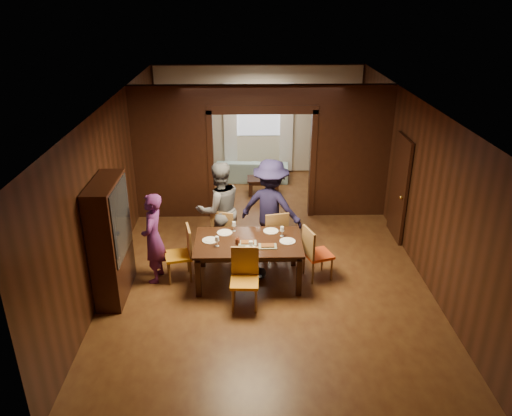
{
  "coord_description": "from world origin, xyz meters",
  "views": [
    {
      "loc": [
        -0.36,
        -8.64,
        4.71
      ],
      "look_at": [
        -0.17,
        -0.4,
        1.05
      ],
      "focal_mm": 35.0,
      "sensor_mm": 36.0,
      "label": 1
    }
  ],
  "objects_px": {
    "chair_far_r": "(274,233)",
    "hutch": "(111,240)",
    "person_navy": "(271,207)",
    "chair_right": "(318,253)",
    "coffee_table": "(263,186)",
    "person_grey": "(219,209)",
    "chair_far_l": "(226,231)",
    "chair_near": "(245,280)",
    "person_purple": "(153,238)",
    "dining_table": "(248,261)",
    "sofa": "(252,169)",
    "chair_left": "(178,254)"
  },
  "relations": [
    {
      "from": "chair_far_l",
      "to": "chair_far_r",
      "type": "xyz_separation_m",
      "value": [
        0.9,
        -0.1,
        0.0
      ]
    },
    {
      "from": "person_grey",
      "to": "hutch",
      "type": "distance_m",
      "value": 2.15
    },
    {
      "from": "chair_left",
      "to": "hutch",
      "type": "bearing_deg",
      "value": -78.6
    },
    {
      "from": "person_navy",
      "to": "coffee_table",
      "type": "height_order",
      "value": "person_navy"
    },
    {
      "from": "person_navy",
      "to": "dining_table",
      "type": "relative_size",
      "value": 1.02
    },
    {
      "from": "sofa",
      "to": "person_navy",
      "type": "bearing_deg",
      "value": 98.48
    },
    {
      "from": "sofa",
      "to": "person_grey",
      "type": "bearing_deg",
      "value": 84.75
    },
    {
      "from": "person_grey",
      "to": "dining_table",
      "type": "distance_m",
      "value": 1.24
    },
    {
      "from": "sofa",
      "to": "chair_right",
      "type": "distance_m",
      "value": 5.04
    },
    {
      "from": "chair_left",
      "to": "chair_near",
      "type": "distance_m",
      "value": 1.44
    },
    {
      "from": "person_purple",
      "to": "chair_far_r",
      "type": "xyz_separation_m",
      "value": [
        2.1,
        0.77,
        -0.32
      ]
    },
    {
      "from": "chair_near",
      "to": "hutch",
      "type": "xyz_separation_m",
      "value": [
        -2.14,
        0.43,
        0.52
      ]
    },
    {
      "from": "person_navy",
      "to": "hutch",
      "type": "relative_size",
      "value": 0.93
    },
    {
      "from": "sofa",
      "to": "coffee_table",
      "type": "xyz_separation_m",
      "value": [
        0.28,
        -0.98,
        -0.08
      ]
    },
    {
      "from": "chair_far_l",
      "to": "chair_far_r",
      "type": "bearing_deg",
      "value": -167.93
    },
    {
      "from": "chair_right",
      "to": "chair_far_l",
      "type": "bearing_deg",
      "value": 43.39
    },
    {
      "from": "dining_table",
      "to": "person_navy",
      "type": "bearing_deg",
      "value": 67.23
    },
    {
      "from": "chair_near",
      "to": "person_grey",
      "type": "bearing_deg",
      "value": 107.17
    },
    {
      "from": "person_navy",
      "to": "hutch",
      "type": "height_order",
      "value": "hutch"
    },
    {
      "from": "person_purple",
      "to": "person_grey",
      "type": "height_order",
      "value": "person_grey"
    },
    {
      "from": "chair_far_r",
      "to": "hutch",
      "type": "distance_m",
      "value": 2.99
    },
    {
      "from": "dining_table",
      "to": "chair_far_r",
      "type": "xyz_separation_m",
      "value": [
        0.49,
        0.83,
        0.1
      ]
    },
    {
      "from": "sofa",
      "to": "chair_far_l",
      "type": "relative_size",
      "value": 1.99
    },
    {
      "from": "coffee_table",
      "to": "chair_right",
      "type": "xyz_separation_m",
      "value": [
        0.81,
        -3.94,
        0.28
      ]
    },
    {
      "from": "person_grey",
      "to": "chair_far_l",
      "type": "xyz_separation_m",
      "value": [
        0.12,
        -0.05,
        -0.44
      ]
    },
    {
      "from": "person_navy",
      "to": "chair_right",
      "type": "xyz_separation_m",
      "value": [
        0.79,
        -0.96,
        -0.45
      ]
    },
    {
      "from": "sofa",
      "to": "chair_near",
      "type": "bearing_deg",
      "value": 92.18
    },
    {
      "from": "sofa",
      "to": "dining_table",
      "type": "distance_m",
      "value": 4.99
    },
    {
      "from": "chair_far_r",
      "to": "chair_near",
      "type": "xyz_separation_m",
      "value": [
        -0.55,
        -1.62,
        0.0
      ]
    },
    {
      "from": "dining_table",
      "to": "chair_far_l",
      "type": "xyz_separation_m",
      "value": [
        -0.42,
        0.93,
        0.1
      ]
    },
    {
      "from": "chair_far_r",
      "to": "dining_table",
      "type": "bearing_deg",
      "value": 47.04
    },
    {
      "from": "coffee_table",
      "to": "chair_right",
      "type": "bearing_deg",
      "value": -78.34
    },
    {
      "from": "sofa",
      "to": "chair_right",
      "type": "bearing_deg",
      "value": 106.6
    },
    {
      "from": "person_grey",
      "to": "person_purple",
      "type": "bearing_deg",
      "value": 17.25
    },
    {
      "from": "dining_table",
      "to": "hutch",
      "type": "height_order",
      "value": "hutch"
    },
    {
      "from": "chair_left",
      "to": "chair_far_l",
      "type": "distance_m",
      "value": 1.17
    },
    {
      "from": "person_grey",
      "to": "coffee_table",
      "type": "relative_size",
      "value": 2.3
    },
    {
      "from": "dining_table",
      "to": "hutch",
      "type": "bearing_deg",
      "value": -170.58
    },
    {
      "from": "chair_far_l",
      "to": "coffee_table",
      "type": "bearing_deg",
      "value": -86.67
    },
    {
      "from": "person_purple",
      "to": "chair_right",
      "type": "distance_m",
      "value": 2.85
    },
    {
      "from": "person_navy",
      "to": "hutch",
      "type": "distance_m",
      "value": 2.99
    },
    {
      "from": "dining_table",
      "to": "chair_left",
      "type": "relative_size",
      "value": 1.88
    },
    {
      "from": "person_grey",
      "to": "chair_right",
      "type": "xyz_separation_m",
      "value": [
        1.75,
        -0.92,
        -0.44
      ]
    },
    {
      "from": "chair_far_l",
      "to": "hutch",
      "type": "bearing_deg",
      "value": 54.14
    },
    {
      "from": "person_navy",
      "to": "chair_left",
      "type": "distance_m",
      "value": 1.95
    },
    {
      "from": "person_purple",
      "to": "chair_far_r",
      "type": "distance_m",
      "value": 2.26
    },
    {
      "from": "chair_right",
      "to": "dining_table",
      "type": "bearing_deg",
      "value": 74.3
    },
    {
      "from": "dining_table",
      "to": "chair_far_l",
      "type": "bearing_deg",
      "value": 114.15
    },
    {
      "from": "person_purple",
      "to": "chair_left",
      "type": "bearing_deg",
      "value": 96.96
    },
    {
      "from": "person_purple",
      "to": "chair_far_l",
      "type": "distance_m",
      "value": 1.51
    }
  ]
}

